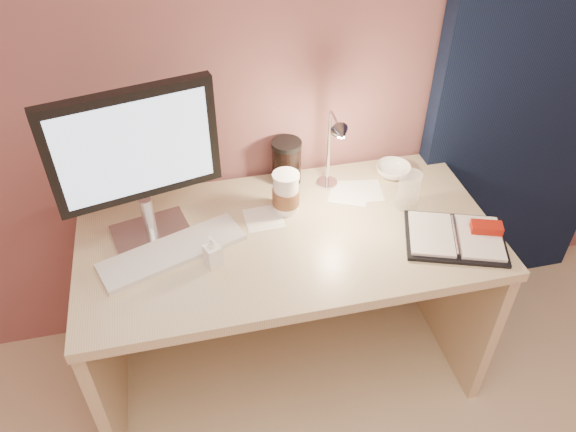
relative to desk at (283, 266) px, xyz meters
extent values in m
plane|color=#915457|center=(0.00, 0.30, 0.75)|extent=(3.50, 0.00, 3.50)
cube|color=black|center=(1.05, 0.24, 0.60)|extent=(0.85, 0.08, 2.20)
cube|color=#CCB690|center=(0.00, -0.07, 0.21)|extent=(1.40, 0.70, 0.04)
cube|color=#CCB690|center=(-0.68, -0.07, -0.16)|extent=(0.04, 0.66, 0.69)
cube|color=#CCB690|center=(0.68, -0.07, -0.16)|extent=(0.04, 0.66, 0.69)
cube|color=#CCB690|center=(0.00, 0.26, -0.10)|extent=(1.32, 0.03, 0.55)
cube|color=silver|center=(-0.45, 0.02, 0.23)|extent=(0.28, 0.23, 0.02)
cylinder|color=silver|center=(-0.45, 0.02, 0.31)|extent=(0.04, 0.04, 0.13)
cube|color=black|center=(-0.45, 0.02, 0.59)|extent=(0.50, 0.15, 0.36)
cube|color=#BBDCFF|center=(-0.45, -0.01, 0.59)|extent=(0.44, 0.10, 0.30)
cube|color=silver|center=(-0.38, -0.09, 0.24)|extent=(0.49, 0.29, 0.02)
cube|color=black|center=(0.54, -0.23, 0.23)|extent=(0.39, 0.34, 0.01)
cube|color=white|center=(0.46, -0.20, 0.24)|extent=(0.20, 0.25, 0.01)
cube|color=white|center=(0.61, -0.25, 0.24)|extent=(0.20, 0.25, 0.01)
cube|color=#9E0E0D|center=(0.64, -0.23, 0.26)|extent=(0.11, 0.08, 0.03)
cube|color=white|center=(-0.06, 0.02, 0.23)|extent=(0.13, 0.13, 0.00)
cube|color=white|center=(0.33, 0.09, 0.23)|extent=(0.15, 0.15, 0.00)
cube|color=white|center=(0.27, 0.09, 0.23)|extent=(0.18, 0.18, 0.00)
cylinder|color=white|center=(0.02, 0.05, 0.30)|extent=(0.09, 0.09, 0.14)
cylinder|color=brown|center=(0.02, 0.05, 0.29)|extent=(0.10, 0.10, 0.06)
cylinder|color=white|center=(0.02, 0.05, 0.37)|extent=(0.09, 0.09, 0.01)
cylinder|color=white|center=(0.45, -0.02, 0.30)|extent=(0.08, 0.08, 0.14)
imported|color=white|center=(0.47, 0.17, 0.25)|extent=(0.17, 0.17, 0.04)
imported|color=white|center=(-0.26, -0.16, 0.28)|extent=(0.06, 0.07, 0.11)
cylinder|color=black|center=(0.06, 0.22, 0.30)|extent=(0.11, 0.11, 0.15)
cylinder|color=silver|center=(0.21, 0.16, 0.23)|extent=(0.08, 0.08, 0.01)
cylinder|color=silver|center=(0.21, 0.16, 0.39)|extent=(0.01, 0.01, 0.29)
cone|color=silver|center=(0.21, 0.02, 0.53)|extent=(0.06, 0.05, 0.06)
camera|label=1|loc=(-0.31, -1.45, 1.49)|focal=35.00mm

